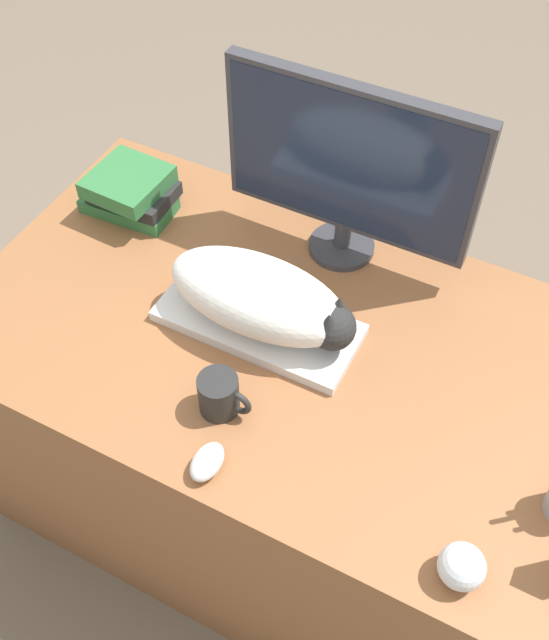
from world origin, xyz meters
The scene contains 9 objects.
ground_plane centered at (0.00, 0.00, 0.00)m, with size 12.00×12.00×0.00m, color #6B5B4C.
desk centered at (0.00, 0.39, 0.37)m, with size 1.39×0.77×0.73m.
keyboard centered at (-0.09, 0.38, 0.75)m, with size 0.41×0.17×0.02m.
cat centered at (-0.08, 0.38, 0.83)m, with size 0.39×0.18×0.14m.
monitor centered at (-0.03, 0.66, 0.97)m, with size 0.53×0.14×0.41m.
computer_mouse centered at (-0.02, 0.06, 0.75)m, with size 0.05×0.08×0.04m.
coffee_mug centered at (-0.06, 0.18, 0.78)m, with size 0.11×0.08×0.08m.
baseball centered at (0.43, 0.08, 0.77)m, with size 0.08×0.08×0.08m.
book_stack centered at (-0.51, 0.56, 0.79)m, with size 0.21×0.17×0.11m.
Camera 1 is at (0.38, -0.45, 1.91)m, focal length 42.00 mm.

